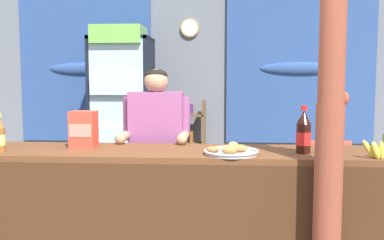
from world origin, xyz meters
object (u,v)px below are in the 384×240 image
(plastic_lawn_chair, at_px, (325,175))
(soda_bottle_iced_tea, at_px, (0,136))
(shopkeeper, at_px, (156,139))
(pastry_tray, at_px, (231,151))
(soda_bottle_cola, at_px, (304,133))
(stall_counter, at_px, (176,208))
(drink_fridge, at_px, (122,108))
(timber_post, at_px, (330,113))
(bottle_shelf_rack, at_px, (186,147))
(snack_box_crackers, at_px, (84,129))

(plastic_lawn_chair, height_order, soda_bottle_iced_tea, soda_bottle_iced_tea)
(shopkeeper, distance_m, pastry_tray, 0.87)
(shopkeeper, bearing_deg, soda_bottle_cola, -28.04)
(soda_bottle_cola, height_order, soda_bottle_iced_tea, soda_bottle_cola)
(stall_counter, distance_m, pastry_tray, 0.53)
(stall_counter, relative_size, drink_fridge, 1.54)
(timber_post, height_order, soda_bottle_cola, timber_post)
(soda_bottle_cola, relative_size, soda_bottle_iced_tea, 1.20)
(bottle_shelf_rack, distance_m, pastry_tray, 2.57)
(drink_fridge, height_order, soda_bottle_cola, drink_fridge)
(timber_post, relative_size, pastry_tray, 7.43)
(snack_box_crackers, bearing_deg, soda_bottle_iced_tea, -156.67)
(shopkeeper, relative_size, pastry_tray, 4.33)
(stall_counter, relative_size, snack_box_crackers, 12.15)
(stall_counter, xyz_separation_m, plastic_lawn_chair, (1.33, 1.56, -0.11))
(stall_counter, distance_m, bottle_shelf_rack, 2.47)
(bottle_shelf_rack, height_order, pastry_tray, bottle_shelf_rack)
(soda_bottle_cola, distance_m, pastry_tray, 0.49)
(drink_fridge, height_order, soda_bottle_iced_tea, drink_fridge)
(snack_box_crackers, xyz_separation_m, pastry_tray, (1.03, -0.20, -0.11))
(stall_counter, xyz_separation_m, shopkeeper, (-0.23, 0.62, 0.37))
(plastic_lawn_chair, relative_size, shopkeeper, 0.56)
(drink_fridge, relative_size, snack_box_crackers, 7.91)
(plastic_lawn_chair, height_order, soda_bottle_cola, soda_bottle_cola)
(pastry_tray, bearing_deg, snack_box_crackers, 168.76)
(soda_bottle_iced_tea, xyz_separation_m, pastry_tray, (1.53, 0.01, -0.09))
(plastic_lawn_chair, distance_m, soda_bottle_iced_tea, 3.03)
(timber_post, height_order, plastic_lawn_chair, timber_post)
(timber_post, distance_m, bottle_shelf_rack, 3.04)
(timber_post, xyz_separation_m, drink_fridge, (-1.78, 2.48, -0.15))
(soda_bottle_iced_tea, relative_size, pastry_tray, 0.73)
(timber_post, relative_size, bottle_shelf_rack, 2.20)
(stall_counter, relative_size, soda_bottle_iced_tea, 12.17)
(snack_box_crackers, bearing_deg, plastic_lawn_chair, 34.56)
(bottle_shelf_rack, distance_m, snack_box_crackers, 2.40)
(stall_counter, bearing_deg, drink_fridge, 111.77)
(bottle_shelf_rack, xyz_separation_m, snack_box_crackers, (-0.53, -2.29, 0.48))
(soda_bottle_cola, bearing_deg, bottle_shelf_rack, 112.11)
(soda_bottle_iced_tea, bearing_deg, bottle_shelf_rack, 67.77)
(bottle_shelf_rack, bearing_deg, snack_box_crackers, -102.94)
(timber_post, bearing_deg, plastic_lawn_chair, 77.20)
(drink_fridge, height_order, bottle_shelf_rack, drink_fridge)
(stall_counter, relative_size, soda_bottle_cola, 10.12)
(soda_bottle_iced_tea, distance_m, pastry_tray, 1.53)
(bottle_shelf_rack, height_order, soda_bottle_iced_tea, soda_bottle_iced_tea)
(stall_counter, height_order, drink_fridge, drink_fridge)
(soda_bottle_iced_tea, bearing_deg, shopkeeper, 34.83)
(bottle_shelf_rack, height_order, snack_box_crackers, snack_box_crackers)
(plastic_lawn_chair, relative_size, pastry_tray, 2.42)
(timber_post, relative_size, plastic_lawn_chair, 3.07)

